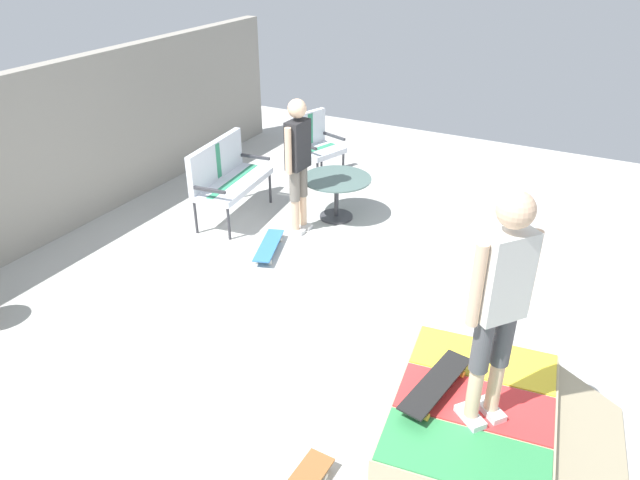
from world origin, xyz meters
name	(u,v)px	position (x,y,z in m)	size (l,w,h in m)	color
ground_plane	(348,319)	(0.00, 0.00, -0.05)	(12.00, 12.00, 0.10)	#B2B2AD
back_wall_cinderblock	(49,154)	(0.00, 4.00, 1.03)	(9.00, 0.20, 2.05)	gray
skate_ramp	(475,423)	(-1.06, -1.54, 0.21)	(1.72, 1.85, 0.41)	tan
patio_bench	(225,173)	(1.31, 2.39, 0.62)	(1.30, 0.68, 1.02)	#38383D
patio_chair_near_house	(314,140)	(2.97, 1.98, 0.61)	(0.76, 0.72, 1.02)	#38383D
patio_table	(337,190)	(1.93, 1.08, 0.40)	(0.90, 0.90, 0.57)	#38383D
person_watching	(298,157)	(1.39, 1.35, 0.99)	(0.48, 0.26, 1.69)	silver
person_skater	(501,297)	(-1.18, -1.58, 1.43)	(0.39, 0.36, 1.73)	silver
skateboard_by_bench	(269,246)	(0.72, 1.38, 0.08)	(0.82, 0.44, 0.10)	#3372B2
skateboard_on_ramp	(436,384)	(-1.11, -1.23, 0.50)	(0.82, 0.33, 0.10)	black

